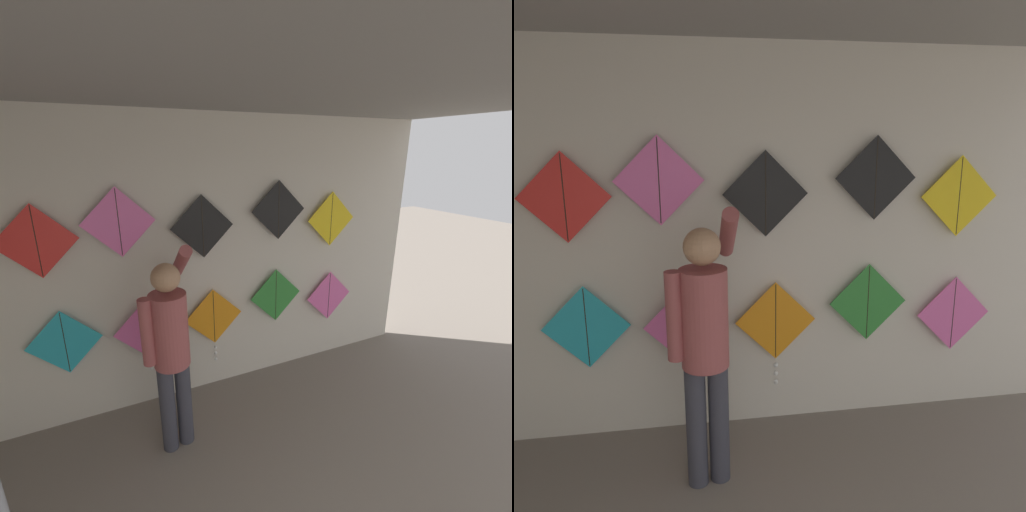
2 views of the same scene
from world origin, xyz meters
TOP-DOWN VIEW (x-y plane):
  - back_panel at (0.00, 4.04)m, footprint 4.98×0.06m
  - ceiling_slab at (0.00, 2.00)m, footprint 4.98×4.81m
  - shopkeeper at (-0.53, 3.35)m, footprint 0.45×0.65m
  - kite_0 at (-1.34, 3.95)m, footprint 0.60×0.01m
  - kite_1 at (-0.65, 3.94)m, footprint 0.60×0.04m
  - kite_2 at (0.01, 3.94)m, footprint 0.60×0.04m
  - kite_3 at (0.72, 3.95)m, footprint 0.60×0.01m
  - kite_4 at (1.44, 3.95)m, footprint 0.60×0.01m
  - kite_5 at (-1.40, 3.95)m, footprint 0.60×0.01m
  - kite_6 at (-0.79, 3.95)m, footprint 0.60×0.01m
  - kite_7 at (-0.06, 3.95)m, footprint 0.60×0.01m
  - kite_8 at (0.74, 3.95)m, footprint 0.60×0.01m
  - kite_9 at (1.40, 3.95)m, footprint 0.60×0.01m

SIDE VIEW (x-z plane):
  - kite_2 at x=0.01m, z-range 0.39..1.20m
  - kite_4 at x=1.44m, z-range 0.50..1.11m
  - kite_1 at x=-0.65m, z-range 0.44..1.18m
  - kite_0 at x=-1.34m, z-range 0.57..1.17m
  - kite_3 at x=0.72m, z-range 0.64..1.24m
  - shopkeeper at x=-0.53m, z-range 0.11..1.89m
  - back_panel at x=0.00m, z-range 0.00..2.80m
  - kite_9 at x=1.40m, z-range 1.43..2.04m
  - kite_7 at x=-0.06m, z-range 1.48..2.08m
  - kite_5 at x=-1.40m, z-range 1.48..2.09m
  - kite_8 at x=0.74m, z-range 1.58..2.18m
  - kite_6 at x=-0.79m, z-range 1.58..2.19m
  - ceiling_slab at x=0.00m, z-range 2.80..2.84m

